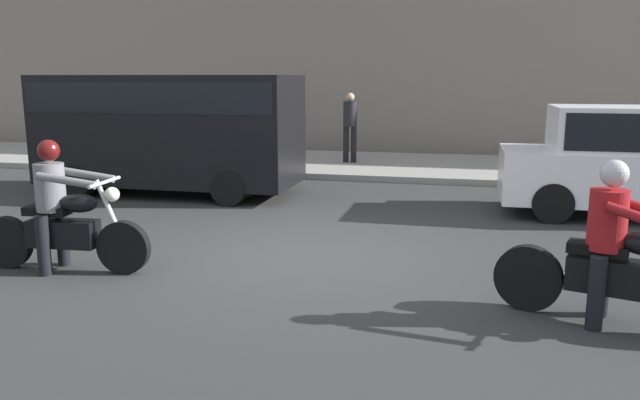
% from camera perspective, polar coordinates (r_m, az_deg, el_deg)
% --- Properties ---
extents(ground_plane, '(80.00, 80.00, 0.00)m').
position_cam_1_polar(ground_plane, '(8.13, -0.88, -5.00)').
color(ground_plane, '#2C2C2C').
extents(sidewalk_slab, '(40.00, 4.40, 0.14)m').
position_cam_1_polar(sidewalk_slab, '(15.84, 6.19, 3.16)').
color(sidewalk_slab, gray).
rests_on(sidewalk_slab, ground_plane).
extents(motorcycle_with_rider_gray, '(2.13, 0.70, 1.56)m').
position_cam_1_polar(motorcycle_with_rider_gray, '(7.93, -22.56, -1.51)').
color(motorcycle_with_rider_gray, black).
rests_on(motorcycle_with_rider_gray, ground_plane).
extents(motorcycle_with_rider_crimson, '(2.15, 0.91, 1.54)m').
position_cam_1_polar(motorcycle_with_rider_crimson, '(6.32, 25.51, -4.93)').
color(motorcycle_with_rider_crimson, black).
rests_on(motorcycle_with_rider_crimson, ground_plane).
extents(parked_van_black, '(4.95, 1.96, 2.30)m').
position_cam_1_polar(parked_van_black, '(12.51, -13.59, 6.62)').
color(parked_van_black, black).
rests_on(parked_van_black, ground_plane).
extents(parked_hatchback_white, '(4.05, 1.76, 1.80)m').
position_cam_1_polar(parked_hatchback_white, '(11.34, 26.52, 3.28)').
color(parked_hatchback_white, silver).
rests_on(parked_hatchback_white, ground_plane).
extents(street_sign_post, '(0.44, 0.08, 2.20)m').
position_cam_1_polar(street_sign_post, '(16.90, -5.62, 8.51)').
color(street_sign_post, gray).
rests_on(street_sign_post, sidewalk_slab).
extents(pedestrian_bystander, '(0.34, 0.34, 1.73)m').
position_cam_1_polar(pedestrian_bystander, '(15.73, 2.76, 7.13)').
color(pedestrian_bystander, black).
rests_on(pedestrian_bystander, sidewalk_slab).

